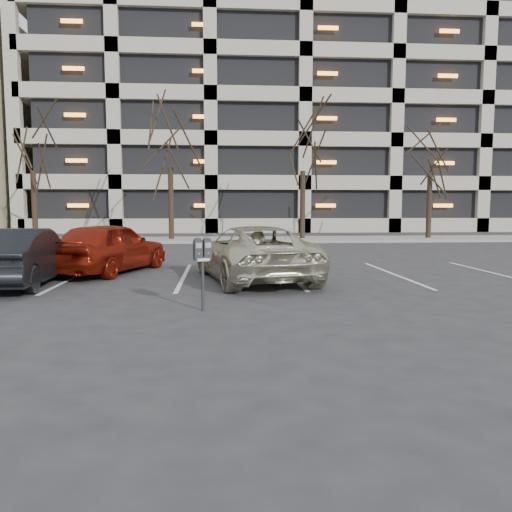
% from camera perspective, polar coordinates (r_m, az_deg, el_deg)
% --- Properties ---
extents(ground, '(140.00, 140.00, 0.00)m').
position_cam_1_polar(ground, '(10.81, -1.65, -3.99)').
color(ground, '#28282B').
rests_on(ground, ground).
extents(sidewalk, '(80.00, 4.00, 0.12)m').
position_cam_1_polar(sidewalk, '(26.70, -3.19, 1.88)').
color(sidewalk, gray).
rests_on(sidewalk, ground).
extents(stall_lines, '(16.90, 5.20, 0.00)m').
position_cam_1_polar(stall_lines, '(13.10, -8.24, -2.33)').
color(stall_lines, silver).
rests_on(stall_lines, ground).
extents(parking_garage, '(52.00, 20.00, 19.00)m').
position_cam_1_polar(parking_garage, '(46.80, 11.69, 14.69)').
color(parking_garage, black).
rests_on(parking_garage, ground).
extents(tree_a, '(3.59, 3.59, 8.15)m').
position_cam_1_polar(tree_a, '(28.59, -24.33, 13.35)').
color(tree_a, black).
rests_on(tree_a, ground).
extents(tree_b, '(3.77, 3.77, 8.57)m').
position_cam_1_polar(tree_b, '(27.12, -9.84, 14.87)').
color(tree_b, black).
rests_on(tree_b, ground).
extents(tree_c, '(3.63, 3.63, 8.26)m').
position_cam_1_polar(tree_c, '(27.33, 5.42, 14.36)').
color(tree_c, black).
rests_on(tree_c, ground).
extents(tree_d, '(3.52, 3.52, 8.00)m').
position_cam_1_polar(tree_d, '(29.28, 19.42, 13.12)').
color(tree_d, black).
rests_on(tree_d, ground).
extents(parking_meter, '(0.34, 0.24, 1.25)m').
position_cam_1_polar(parking_meter, '(8.67, -6.14, -0.01)').
color(parking_meter, black).
rests_on(parking_meter, ground).
extents(suv_silver, '(3.18, 5.20, 1.35)m').
position_cam_1_polar(suv_silver, '(12.33, -0.37, 0.36)').
color(suv_silver, beige).
rests_on(suv_silver, ground).
extents(car_red, '(2.99, 4.46, 1.41)m').
position_cam_1_polar(car_red, '(14.23, -16.42, 0.96)').
color(car_red, maroon).
rests_on(car_red, ground).
extents(car_dark, '(1.57, 4.08, 1.33)m').
position_cam_1_polar(car_dark, '(12.65, -25.26, -0.10)').
color(car_dark, black).
rests_on(car_dark, ground).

